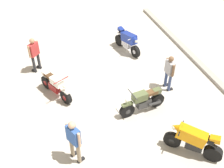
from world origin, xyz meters
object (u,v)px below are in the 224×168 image
Objects in this scene: person_in_red_shirt at (34,53)px; person_in_gray_shirt at (169,71)px; motorcycle_blue_sportbike at (128,41)px; person_in_blue_shirt at (74,139)px; motorcycle_cream_vintage at (55,86)px; motorcycle_olive_vintage at (143,102)px; motorcycle_orange_sportbike at (193,140)px.

person_in_gray_shirt is at bearing -163.57° from person_in_red_shirt.
motorcycle_blue_sportbike is 6.96m from person_in_blue_shirt.
motorcycle_cream_vintage is at bearing 165.51° from person_in_gray_shirt.
motorcycle_olive_vintage is 5.44m from person_in_red_shirt.
motorcycle_cream_vintage and motorcycle_olive_vintage have the same top height.
motorcycle_olive_vintage is 1.16× the size of person_in_red_shirt.
person_in_blue_shirt is 5.49m from person_in_red_shirt.
person_in_red_shirt is at bearing 147.50° from person_in_gray_shirt.
motorcycle_olive_vintage is 1.12× the size of person_in_blue_shirt.
person_in_blue_shirt reaches higher than motorcycle_olive_vintage.
motorcycle_orange_sportbike is 0.81× the size of motorcycle_blue_sportbike.
motorcycle_blue_sportbike is at bearing 97.88° from person_in_gray_shirt.
motorcycle_orange_sportbike is 0.80× the size of motorcycle_olive_vintage.
motorcycle_orange_sportbike is at bearing -40.66° from person_in_blue_shirt.
person_in_gray_shirt reaches higher than motorcycle_cream_vintage.
person_in_gray_shirt is 6.02m from person_in_red_shirt.
motorcycle_cream_vintage is 4.74m from person_in_gray_shirt.
motorcycle_olive_vintage is at bearing -28.79° from motorcycle_orange_sportbike.
motorcycle_blue_sportbike is 4.62m from person_in_red_shirt.
person_in_blue_shirt is at bearing 28.71° from motorcycle_orange_sportbike.
motorcycle_blue_sportbike is 3.42m from person_in_gray_shirt.
person_in_blue_shirt reaches higher than person_in_red_shirt.
person_in_blue_shirt reaches higher than motorcycle_orange_sportbike.
person_in_red_shirt is at bearing -56.37° from motorcycle_olive_vintage.
motorcycle_olive_vintage is at bearing 29.89° from motorcycle_cream_vintage.
person_in_blue_shirt is (-0.93, -3.73, 0.42)m from motorcycle_orange_sportbike.
motorcycle_cream_vintage is at bearing 64.89° from person_in_blue_shirt.
motorcycle_orange_sportbike is at bearing 100.43° from motorcycle_olive_vintage.
motorcycle_cream_vintage is (-4.35, -3.82, -0.11)m from motorcycle_orange_sportbike.
motorcycle_cream_vintage is at bearing 152.77° from person_in_red_shirt.
person_in_gray_shirt is (1.06, 4.60, 0.43)m from motorcycle_cream_vintage.
motorcycle_blue_sportbike is 4.43m from motorcycle_olive_vintage.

